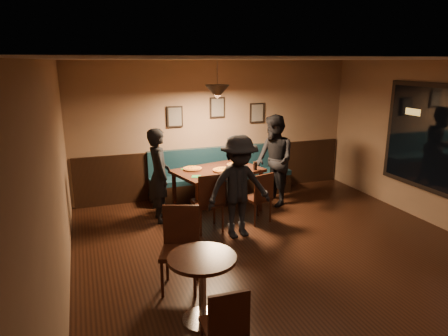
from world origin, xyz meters
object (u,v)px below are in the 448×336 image
object	(u,v)px
tabasco_bottle	(244,165)
cafe_chair_far	(180,251)
diner_left	(159,175)
chair_near_left	(208,201)
dining_table	(218,191)
soda_glass	(255,166)
chair_near_right	(257,197)
diner_front	(239,187)
booth_bench	(222,174)
cafe_table	(203,289)
cafe_chair_near	(223,324)
diner_right	(274,161)

from	to	relation	value
tabasco_bottle	cafe_chair_far	world-z (taller)	cafe_chair_far
tabasco_bottle	diner_left	bearing A→B (deg)	178.78
tabasco_bottle	chair_near_left	bearing A→B (deg)	-144.25
dining_table	tabasco_bottle	distance (m)	0.70
diner_left	soda_glass	distance (m)	1.76
chair_near_right	diner_front	xyz separation A→B (m)	(-0.53, -0.46, 0.38)
booth_bench	cafe_table	size ratio (longest dim) A/B	3.83
cafe_chair_near	soda_glass	bearing A→B (deg)	63.92
diner_left	soda_glass	world-z (taller)	diner_left
booth_bench	soda_glass	distance (m)	1.19
chair_near_right	cafe_chair_near	xyz separation A→B (m)	(-1.74, -3.11, -0.03)
cafe_chair_far	booth_bench	bearing A→B (deg)	-97.06
dining_table	cafe_table	bearing A→B (deg)	-126.74
diner_left	cafe_chair_far	xyz separation A→B (m)	(-0.20, -2.33, -0.32)
diner_front	booth_bench	bearing A→B (deg)	75.09
chair_near_right	cafe_table	xyz separation A→B (m)	(-1.73, -2.41, -0.07)
diner_left	soda_glass	bearing A→B (deg)	-98.71
soda_glass	cafe_chair_near	size ratio (longest dim) A/B	0.18
chair_near_left	cafe_chair_far	distance (m)	1.84
chair_near_left	booth_bench	bearing A→B (deg)	59.60
diner_right	diner_front	bearing A→B (deg)	-46.14
chair_near_right	soda_glass	distance (m)	0.63
chair_near_right	diner_left	distance (m)	1.77
cafe_table	diner_front	bearing A→B (deg)	58.43
dining_table	diner_left	size ratio (longest dim) A/B	0.93
dining_table	cafe_table	size ratio (longest dim) A/B	1.98
diner_right	cafe_chair_far	xyz separation A→B (m)	(-2.48, -2.40, -0.37)
dining_table	diner_front	size ratio (longest dim) A/B	0.93
chair_near_left	cafe_chair_near	bearing A→B (deg)	-108.07
chair_near_right	cafe_chair_far	world-z (taller)	cafe_chair_far
booth_bench	cafe_chair_far	size ratio (longest dim) A/B	2.88
diner_right	cafe_chair_near	distance (m)	4.55
cafe_chair_near	tabasco_bottle	bearing A→B (deg)	66.92
diner_right	cafe_chair_far	distance (m)	3.47
diner_front	tabasco_bottle	xyz separation A→B (m)	(0.53, 1.07, 0.05)
cafe_chair_near	chair_near_right	bearing A→B (deg)	62.78
booth_bench	chair_near_right	size ratio (longest dim) A/B	3.27
dining_table	booth_bench	bearing A→B (deg)	50.78
diner_left	dining_table	bearing A→B (deg)	-89.39
diner_right	cafe_chair_near	world-z (taller)	diner_right
diner_front	soda_glass	distance (m)	1.10
dining_table	chair_near_left	distance (m)	0.87
cafe_table	booth_bench	bearing A→B (deg)	67.73
chair_near_left	diner_left	xyz separation A→B (m)	(-0.67, 0.71, 0.32)
diner_left	tabasco_bottle	xyz separation A→B (m)	(1.61, -0.03, 0.05)
diner_right	diner_left	bearing A→B (deg)	-88.47
diner_left	diner_front	size ratio (longest dim) A/B	1.00
booth_bench	soda_glass	bearing A→B (deg)	-76.00
booth_bench	diner_right	distance (m)	1.20
booth_bench	diner_left	bearing A→B (deg)	-149.78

